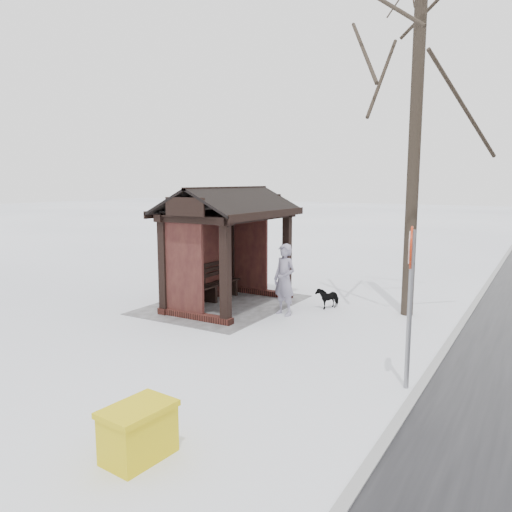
{
  "coord_description": "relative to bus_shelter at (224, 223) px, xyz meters",
  "views": [
    {
      "loc": [
        10.56,
        7.08,
        3.24
      ],
      "look_at": [
        -0.0,
        0.8,
        1.38
      ],
      "focal_mm": 35.0,
      "sensor_mm": 36.0,
      "label": 1
    }
  ],
  "objects": [
    {
      "name": "ground",
      "position": [
        0.0,
        0.16,
        -2.17
      ],
      "size": [
        120.0,
        120.0,
        0.0
      ],
      "primitive_type": "plane",
      "color": "white",
      "rests_on": "ground"
    },
    {
      "name": "kerb",
      "position": [
        0.0,
        5.66,
        -2.16
      ],
      "size": [
        120.0,
        0.15,
        0.06
      ],
      "primitive_type": "cube",
      "color": "gray",
      "rests_on": "ground"
    },
    {
      "name": "trampled_patch",
      "position": [
        0.0,
        -0.04,
        -2.16
      ],
      "size": [
        4.2,
        3.2,
        0.02
      ],
      "primitive_type": "cube",
      "color": "gray",
      "rests_on": "ground"
    },
    {
      "name": "bus_shelter",
      "position": [
        0.0,
        0.0,
        0.0
      ],
      "size": [
        3.6,
        2.4,
        3.09
      ],
      "color": "#371914",
      "rests_on": "ground"
    },
    {
      "name": "tree_near",
      "position": [
        -1.5,
        4.36,
        3.99
      ],
      "size": [
        3.42,
        3.42,
        9.03
      ],
      "color": "black",
      "rests_on": "ground"
    },
    {
      "name": "pedestrian",
      "position": [
        0.06,
        1.79,
        -1.29
      ],
      "size": [
        0.58,
        0.73,
        1.74
      ],
      "primitive_type": "imported",
      "rotation": [
        0.0,
        0.0,
        1.28
      ],
      "color": "gray",
      "rests_on": "ground"
    },
    {
      "name": "dog",
      "position": [
        -1.11,
        2.44,
        -1.9
      ],
      "size": [
        0.7,
        0.53,
        0.54
      ],
      "primitive_type": "imported",
      "rotation": [
        0.0,
        0.0,
        1.15
      ],
      "color": "black",
      "rests_on": "ground"
    },
    {
      "name": "grit_bin",
      "position": [
        6.57,
        3.26,
        -1.84
      ],
      "size": [
        0.89,
        0.64,
        0.65
      ],
      "rotation": [
        0.0,
        0.0,
        -0.08
      ],
      "color": "gold",
      "rests_on": "ground"
    },
    {
      "name": "road_sign",
      "position": [
        2.92,
        5.44,
        -0.34
      ],
      "size": [
        0.65,
        0.17,
        2.56
      ],
      "rotation": [
        0.0,
        0.0,
        0.21
      ],
      "color": "gray",
      "rests_on": "ground"
    }
  ]
}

